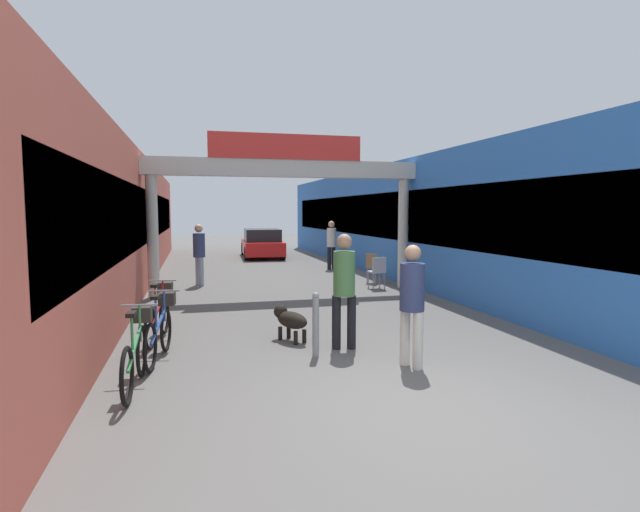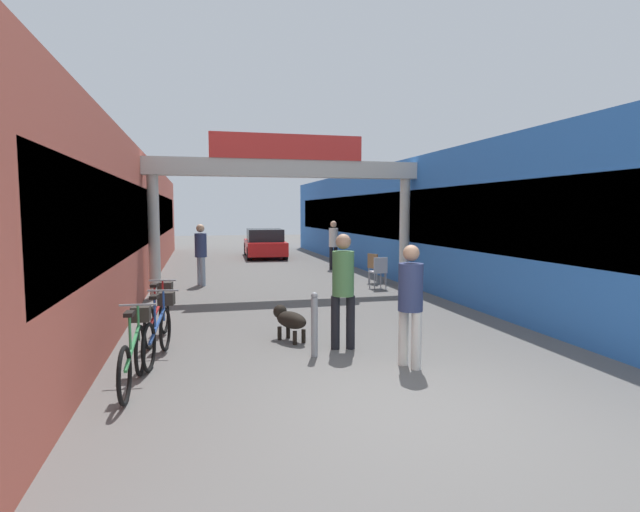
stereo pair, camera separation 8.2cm
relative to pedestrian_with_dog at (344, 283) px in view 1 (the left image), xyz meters
The scene contains 16 objects.
ground_plane 2.60m from the pedestrian_with_dog, 87.79° to the right, with size 80.00×80.00×0.00m, color #605E5B.
storefront_left 10.00m from the pedestrian_with_dog, 120.12° to the left, with size 3.00×26.00×3.66m.
storefront_right 10.09m from the pedestrian_with_dog, 58.98° to the left, with size 3.00×26.00×3.66m.
arcade_sign_gateway 5.93m from the pedestrian_with_dog, 89.06° to the left, with size 7.40×0.47×4.13m.
pedestrian_with_dog is the anchor object (origin of this frame).
pedestrian_companion 1.28m from the pedestrian_with_dog, 59.86° to the right, with size 0.45×0.45×1.71m.
pedestrian_carrying_crate 7.70m from the pedestrian_with_dog, 106.03° to the left, with size 0.45×0.45×1.79m.
pedestrian_elderly_walking 10.71m from the pedestrian_with_dog, 75.60° to the left, with size 0.47×0.47×1.80m.
dog_on_leash 1.22m from the pedestrian_with_dog, 136.48° to the left, with size 0.60×0.81×0.57m.
bicycle_green_nearest 3.19m from the pedestrian_with_dog, 161.61° to the right, with size 0.46×1.69×0.98m.
bicycle_blue_second 2.84m from the pedestrian_with_dog, behind, with size 0.46×1.68×0.98m.
bicycle_red_third 3.20m from the pedestrian_with_dog, 155.26° to the left, with size 0.46×1.68×0.98m.
bollard_post_metal 0.82m from the pedestrian_with_dog, 150.61° to the right, with size 0.10×0.10×0.97m.
cafe_chair_aluminium_nearer 6.20m from the pedestrian_with_dog, 64.38° to the left, with size 0.43×0.43×0.89m.
cafe_chair_wood_farther 7.31m from the pedestrian_with_dog, 66.13° to the left, with size 0.53×0.53×0.89m.
parked_car_red 15.83m from the pedestrian_with_dog, 87.08° to the left, with size 1.95×4.08×1.33m.
Camera 1 is at (-2.34, -4.99, 2.17)m, focal length 28.00 mm.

